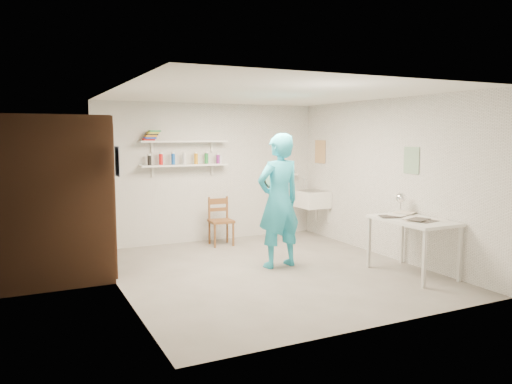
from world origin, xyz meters
name	(u,v)px	position (x,y,z in m)	size (l,w,h in m)	color
floor	(269,271)	(0.00, 0.00, -0.01)	(4.00, 4.50, 0.02)	slate
ceiling	(269,93)	(0.00, 0.00, 2.41)	(4.00, 4.50, 0.02)	silver
wall_back	(210,173)	(0.00, 2.26, 1.20)	(4.00, 0.02, 2.40)	silver
wall_front	(379,205)	(0.00, -2.26, 1.20)	(4.00, 0.02, 2.40)	silver
wall_left	(117,191)	(-2.01, 0.00, 1.20)	(0.02, 4.50, 2.40)	silver
wall_right	(386,178)	(2.01, 0.00, 1.20)	(0.02, 4.50, 2.40)	silver
doorway_recess	(105,198)	(-1.99, 1.05, 1.00)	(0.02, 0.90, 2.00)	black
corridor_box	(49,197)	(-2.70, 1.05, 1.05)	(1.40, 1.50, 2.10)	brown
door_lintel	(103,121)	(-1.97, 1.05, 2.05)	(0.06, 1.05, 0.10)	brown
door_jamb_near	(113,202)	(-1.97, 0.55, 1.00)	(0.06, 0.10, 2.00)	brown
door_jamb_far	(100,194)	(-1.97, 1.55, 1.00)	(0.06, 0.10, 2.00)	brown
shelf_lower	(185,165)	(-0.50, 2.13, 1.35)	(1.50, 0.22, 0.03)	white
shelf_upper	(184,141)	(-0.50, 2.13, 1.75)	(1.50, 0.22, 0.03)	white
ledge_shelf	(280,175)	(1.35, 2.17, 1.12)	(0.70, 0.14, 0.03)	white
poster_left	(117,161)	(-1.99, 0.05, 1.55)	(0.01, 0.28, 0.36)	#334C7F
poster_right_a	(320,152)	(1.99, 1.80, 1.55)	(0.01, 0.34, 0.42)	#995933
poster_right_b	(411,160)	(1.99, -0.55, 1.50)	(0.01, 0.30, 0.38)	#3F724C
belfast_sink	(311,199)	(1.75, 1.70, 0.70)	(0.48, 0.60, 0.30)	white
man	(279,201)	(0.23, 0.14, 0.94)	(0.69, 0.45, 1.88)	#29AFCD
wall_clock	(273,177)	(0.26, 0.36, 1.25)	(0.34, 0.34, 0.04)	beige
wooden_chair	(221,221)	(0.01, 1.78, 0.41)	(0.38, 0.36, 0.82)	brown
work_table	(412,247)	(1.64, -0.99, 0.38)	(0.68, 1.13, 0.75)	silver
desk_lamp	(401,198)	(1.83, -0.54, 0.97)	(0.14, 0.14, 0.14)	silver
spray_cans	(185,159)	(-0.50, 2.13, 1.45)	(1.26, 0.06, 0.17)	black
book_stack	(152,135)	(-1.05, 2.13, 1.85)	(0.28, 0.14, 0.17)	red
ledge_pots	(280,172)	(1.35, 2.17, 1.18)	(0.48, 0.07, 0.09)	silver
papers	(413,218)	(1.64, -0.99, 0.77)	(0.30, 0.22, 0.03)	silver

